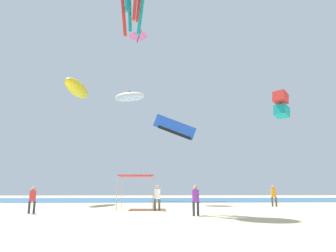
# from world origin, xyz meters

# --- Properties ---
(ground) EXTENTS (110.00, 110.00, 0.10)m
(ground) POSITION_xyz_m (0.00, 0.00, -0.05)
(ground) COLOR beige
(ocean_strip) EXTENTS (110.00, 19.13, 0.03)m
(ocean_strip) POSITION_xyz_m (0.00, 24.18, 0.01)
(ocean_strip) COLOR #28608C
(ocean_strip) RESTS_ON ground
(canopy_tent) EXTENTS (2.83, 3.12, 2.63)m
(canopy_tent) POSITION_xyz_m (-3.71, 3.68, 2.49)
(canopy_tent) COLOR #B2B2B7
(canopy_tent) RESTS_ON ground
(person_near_tent) EXTENTS (0.43, 0.42, 1.77)m
(person_near_tent) POSITION_xyz_m (0.27, -2.93, 1.04)
(person_near_tent) COLOR #33384C
(person_near_tent) RESTS_ON ground
(person_leftmost) EXTENTS (0.45, 0.41, 1.71)m
(person_leftmost) POSITION_xyz_m (-10.19, -0.72, 1.01)
(person_leftmost) COLOR #33384C
(person_leftmost) RESTS_ON ground
(person_central) EXTENTS (0.48, 0.44, 1.84)m
(person_central) POSITION_xyz_m (-2.01, 1.50, 1.08)
(person_central) COLOR brown
(person_central) RESTS_ON ground
(person_rightmost) EXTENTS (0.50, 0.45, 1.89)m
(person_rightmost) POSITION_xyz_m (8.59, 6.23, 1.11)
(person_rightmost) COLOR brown
(person_rightmost) RESTS_ON ground
(kite_inflatable_yellow) EXTENTS (2.83, 6.41, 2.38)m
(kite_inflatable_yellow) POSITION_xyz_m (-12.39, 15.28, 14.16)
(kite_inflatable_yellow) COLOR yellow
(kite_parafoil_blue) EXTENTS (6.34, 1.15, 3.86)m
(kite_parafoil_blue) POSITION_xyz_m (0.46, 20.87, 10.35)
(kite_parafoil_blue) COLOR blue
(kite_delta_pink) EXTENTS (3.26, 3.23, 2.33)m
(kite_delta_pink) POSITION_xyz_m (-5.03, 18.97, 23.99)
(kite_delta_pink) COLOR pink
(kite_box_red) EXTENTS (1.88, 1.88, 2.83)m
(kite_box_red) POSITION_xyz_m (10.66, 7.78, 10.07)
(kite_box_red) COLOR red
(kite_inflatable_white) EXTENTS (5.62, 3.20, 2.04)m
(kite_inflatable_white) POSITION_xyz_m (-6.74, 26.05, 16.61)
(kite_inflatable_white) COLOR white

